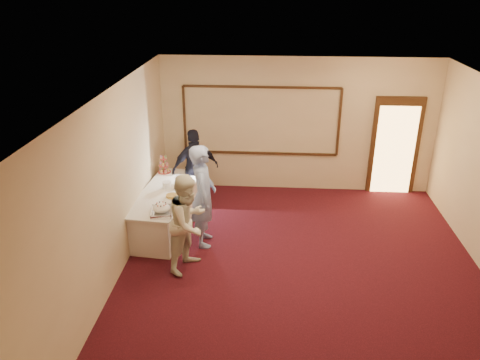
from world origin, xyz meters
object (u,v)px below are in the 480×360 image
at_px(pavlova_tray, 161,209).
at_px(guest, 195,168).
at_px(buffet_table, 166,210).
at_px(tart, 172,196).
at_px(woman, 189,223).
at_px(man, 203,196).
at_px(plate_stack_b, 180,180).
at_px(plate_stack_a, 167,185).
at_px(cupcake_stand, 164,166).

height_order(pavlova_tray, guest, guest).
bearing_deg(buffet_table, tart, -52.27).
height_order(pavlova_tray, woman, woman).
height_order(pavlova_tray, man, man).
distance_m(pavlova_tray, guest, 1.91).
bearing_deg(man, tart, 60.85).
bearing_deg(woman, plate_stack_b, 40.98).
relative_size(pavlova_tray, guest, 0.31).
bearing_deg(plate_stack_b, man, -55.83).
height_order(man, woman, man).
distance_m(pavlova_tray, man, 0.78).
bearing_deg(guest, woman, 71.35).
bearing_deg(plate_stack_a, guest, 64.54).
relative_size(man, woman, 1.13).
relative_size(plate_stack_a, plate_stack_b, 0.91).
xyz_separation_m(plate_stack_a, man, (0.80, -0.64, 0.11)).
bearing_deg(tart, cupcake_stand, 108.76).
bearing_deg(cupcake_stand, pavlova_tray, -78.99).
height_order(pavlova_tray, cupcake_stand, cupcake_stand).
distance_m(cupcake_stand, tart, 1.26).
bearing_deg(cupcake_stand, man, -54.62).
relative_size(plate_stack_a, guest, 0.10).
relative_size(cupcake_stand, guest, 0.24).
height_order(plate_stack_a, woman, woman).
xyz_separation_m(buffet_table, guest, (0.43, 1.01, 0.46)).
height_order(buffet_table, man, man).
distance_m(buffet_table, woman, 1.53).
distance_m(buffet_table, pavlova_tray, 1.00).
height_order(plate_stack_a, tart, plate_stack_a).
relative_size(cupcake_stand, man, 0.21).
distance_m(plate_stack_a, guest, 0.97).
bearing_deg(pavlova_tray, plate_stack_a, 96.96).
xyz_separation_m(pavlova_tray, tart, (0.05, 0.64, -0.05)).
distance_m(plate_stack_a, tart, 0.41).
bearing_deg(pavlova_tray, plate_stack_b, 86.53).
xyz_separation_m(buffet_table, pavlova_tray, (0.13, -0.87, 0.46)).
xyz_separation_m(cupcake_stand, plate_stack_a, (0.23, -0.81, -0.07)).
distance_m(buffet_table, tart, 0.50).
height_order(man, guest, man).
xyz_separation_m(woman, guest, (-0.25, 2.30, 0.01)).
relative_size(tart, guest, 0.15).
distance_m(pavlova_tray, plate_stack_b, 1.26).
bearing_deg(woman, man, 16.08).
height_order(cupcake_stand, woman, woman).
xyz_separation_m(cupcake_stand, woman, (0.90, -2.24, -0.07)).
relative_size(tart, man, 0.13).
distance_m(plate_stack_b, guest, 0.66).
bearing_deg(pavlova_tray, man, 29.08).
bearing_deg(plate_stack_a, cupcake_stand, 105.90).
xyz_separation_m(man, guest, (-0.38, 1.51, -0.10)).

